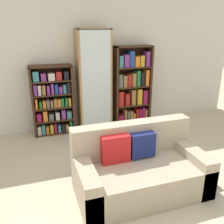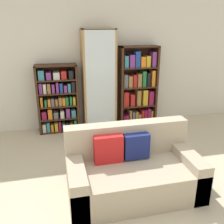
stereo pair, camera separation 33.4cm
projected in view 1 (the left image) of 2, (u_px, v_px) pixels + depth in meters
name	position (u px, v px, depth m)	size (l,w,h in m)	color
ground_plane	(155.00, 208.00, 2.94)	(16.00, 16.00, 0.00)	beige
wall_back	(93.00, 61.00, 4.98)	(6.42, 0.06, 2.70)	silver
couch	(139.00, 170.00, 3.17)	(1.62, 0.86, 0.84)	tan
bookshelf_left	(53.00, 101.00, 4.78)	(0.78, 0.32, 1.33)	#3D2314
display_cabinet	(94.00, 81.00, 4.89)	(0.64, 0.36, 1.97)	#AD7F4C
bookshelf_right	(132.00, 87.00, 5.21)	(0.78, 0.32, 1.64)	#3D2314
wine_bottle	(131.00, 137.00, 4.43)	(0.08, 0.08, 0.37)	#192333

